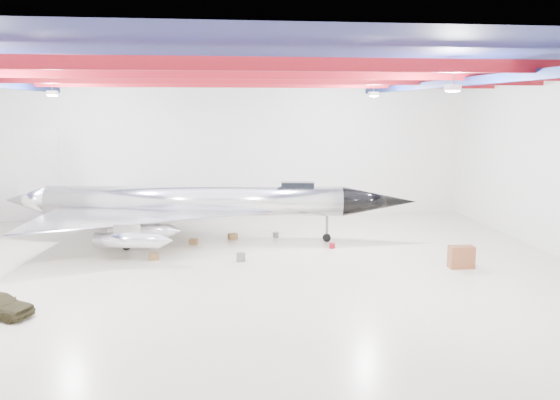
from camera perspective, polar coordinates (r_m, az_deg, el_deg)
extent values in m
plane|color=beige|center=(30.34, -6.03, -7.35)|extent=(40.00, 40.00, 0.00)
plane|color=silver|center=(44.14, -6.42, 5.29)|extent=(40.00, 0.00, 40.00)
plane|color=#0A0F38|center=(29.08, -6.42, 13.85)|extent=(40.00, 40.00, 0.00)
cube|color=maroon|center=(20.06, -6.20, 13.99)|extent=(39.50, 0.25, 0.50)
cube|color=maroon|center=(26.05, -6.35, 13.00)|extent=(39.50, 0.25, 0.50)
cube|color=maroon|center=(32.04, -6.44, 12.39)|extent=(39.50, 0.25, 0.50)
cube|color=maroon|center=(38.04, -6.50, 11.97)|extent=(39.50, 0.25, 0.50)
cube|color=#0C1748|center=(31.51, 16.48, 11.56)|extent=(0.25, 29.50, 0.40)
cube|color=silver|center=(25.20, 17.60, 11.13)|extent=(0.55, 0.55, 0.25)
cube|color=silver|center=(36.35, -22.69, 10.29)|extent=(0.55, 0.55, 0.25)
cube|color=silver|center=(36.48, 9.75, 10.89)|extent=(0.55, 0.55, 0.25)
cylinder|color=silver|center=(36.50, -8.93, -0.08)|extent=(19.60, 4.66, 1.95)
cone|color=black|center=(36.38, 10.34, -0.15)|extent=(5.10, 2.61, 1.95)
cone|color=silver|center=(40.04, -24.94, -0.01)|extent=(3.17, 2.34, 1.95)
cube|color=silver|center=(39.30, -23.93, 3.63)|extent=(2.72, 0.50, 4.39)
cube|color=black|center=(35.76, 1.87, 1.49)|extent=(2.23, 1.07, 0.49)
cylinder|color=silver|center=(32.34, -15.67, -4.07)|extent=(3.79, 1.39, 0.88)
cylinder|color=silver|center=(34.62, -14.50, -3.12)|extent=(3.79, 1.39, 0.88)
cylinder|color=silver|center=(40.16, -12.26, -1.27)|extent=(3.79, 1.39, 0.88)
cylinder|color=silver|center=(42.49, -11.50, -0.64)|extent=(3.79, 1.39, 0.88)
cylinder|color=#59595B|center=(36.36, 4.92, -3.01)|extent=(0.18, 0.18, 1.76)
cylinder|color=black|center=(36.50, 4.91, -3.94)|extent=(0.57, 0.29, 0.55)
cylinder|color=#59595B|center=(35.46, -15.78, -3.68)|extent=(0.18, 0.18, 1.76)
cylinder|color=black|center=(35.60, -15.73, -4.63)|extent=(0.57, 0.29, 0.55)
cylinder|color=#59595B|center=(40.03, -13.75, -2.07)|extent=(0.18, 0.18, 1.76)
cylinder|color=black|center=(40.16, -13.72, -2.92)|extent=(0.57, 0.29, 0.55)
cube|color=brown|center=(32.13, 18.41, -5.67)|extent=(1.38, 0.71, 1.25)
cube|color=olive|center=(33.04, -13.03, -5.77)|extent=(0.64, 0.54, 0.39)
cylinder|color=#59595B|center=(31.96, -4.10, -5.98)|extent=(0.62, 0.62, 0.48)
cube|color=olive|center=(37.16, -4.95, -3.81)|extent=(0.70, 0.64, 0.40)
cube|color=#59595B|center=(39.13, -13.36, -3.42)|extent=(0.51, 0.44, 0.30)
cylinder|color=maroon|center=(34.92, 5.48, -4.76)|extent=(0.41, 0.41, 0.34)
cube|color=olive|center=(36.16, -9.02, -4.31)|extent=(0.61, 0.54, 0.36)
cylinder|color=#59595B|center=(37.55, -0.44, -3.65)|extent=(0.44, 0.44, 0.37)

